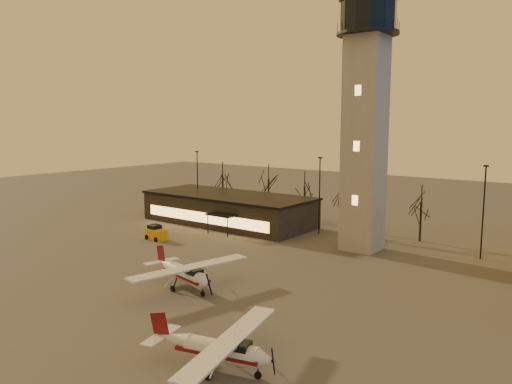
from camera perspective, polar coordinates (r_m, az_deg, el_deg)
ground at (r=36.06m, az=-9.97°, el=-16.01°), size 220.00×220.00×0.00m
control_tower at (r=57.60m, az=12.42°, el=9.52°), size 6.80×6.80×32.60m
terminal at (r=72.39m, az=-3.22°, el=-1.92°), size 25.40×12.20×4.30m
light_poles at (r=58.99m, az=12.95°, el=-1.18°), size 58.50×12.25×10.14m
tree_row at (r=72.71m, az=5.44°, el=1.11°), size 37.20×9.20×8.80m
cessna_front at (r=30.87m, az=-3.64°, el=-18.10°), size 8.74×10.91×3.01m
cessna_rear at (r=44.66m, az=-7.78°, el=-9.69°), size 9.20×11.55×3.18m
service_cart at (r=63.92m, az=-11.33°, el=-4.73°), size 3.03×2.09×1.83m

